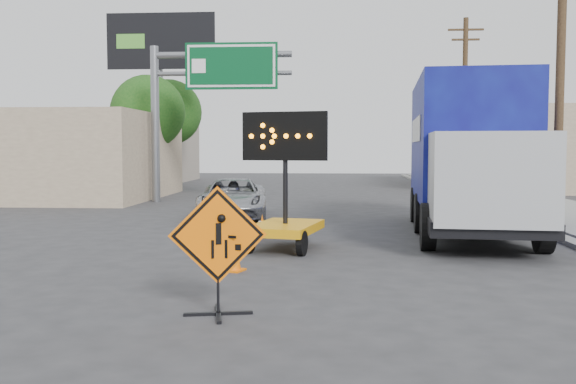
# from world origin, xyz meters

# --- Properties ---
(ground) EXTENTS (100.00, 100.00, 0.00)m
(ground) POSITION_xyz_m (0.00, 0.00, 0.00)
(ground) COLOR #2D2D30
(ground) RESTS_ON ground
(curb_right) EXTENTS (0.40, 60.00, 0.12)m
(curb_right) POSITION_xyz_m (7.20, 15.00, 0.06)
(curb_right) COLOR gray
(curb_right) RESTS_ON ground
(sidewalk_right) EXTENTS (4.00, 60.00, 0.15)m
(sidewalk_right) POSITION_xyz_m (9.50, 15.00, 0.07)
(sidewalk_right) COLOR gray
(sidewalk_right) RESTS_ON ground
(storefront_left_near) EXTENTS (14.00, 10.00, 4.00)m
(storefront_left_near) POSITION_xyz_m (-14.00, 20.00, 2.00)
(storefront_left_near) COLOR tan
(storefront_left_near) RESTS_ON ground
(storefront_left_far) EXTENTS (12.00, 10.00, 4.40)m
(storefront_left_far) POSITION_xyz_m (-15.00, 34.00, 2.20)
(storefront_left_far) COLOR gray
(storefront_left_far) RESTS_ON ground
(building_right_far) EXTENTS (10.00, 14.00, 4.60)m
(building_right_far) POSITION_xyz_m (13.00, 30.00, 2.30)
(building_right_far) COLOR tan
(building_right_far) RESTS_ON ground
(highway_gantry) EXTENTS (6.18, 0.38, 6.90)m
(highway_gantry) POSITION_xyz_m (-4.43, 17.96, 5.07)
(highway_gantry) COLOR slate
(highway_gantry) RESTS_ON ground
(billboard) EXTENTS (6.10, 0.54, 9.85)m
(billboard) POSITION_xyz_m (-8.35, 25.87, 7.35)
(billboard) COLOR slate
(billboard) RESTS_ON ground
(utility_pole_near) EXTENTS (1.80, 0.26, 9.00)m
(utility_pole_near) POSITION_xyz_m (8.00, 10.00, 4.68)
(utility_pole_near) COLOR #4C3720
(utility_pole_near) RESTS_ON ground
(utility_pole_far) EXTENTS (1.80, 0.26, 9.00)m
(utility_pole_far) POSITION_xyz_m (8.00, 24.00, 4.68)
(utility_pole_far) COLOR #4C3720
(utility_pole_far) RESTS_ON ground
(tree_left_near) EXTENTS (3.71, 3.71, 6.03)m
(tree_left_near) POSITION_xyz_m (-8.00, 22.00, 4.16)
(tree_left_near) COLOR #4C3720
(tree_left_near) RESTS_ON ground
(tree_left_far) EXTENTS (4.10, 4.10, 6.66)m
(tree_left_far) POSITION_xyz_m (-9.00, 30.00, 4.60)
(tree_left_far) COLOR #4C3720
(tree_left_far) RESTS_ON ground
(construction_sign) EXTENTS (1.38, 0.99, 1.86)m
(construction_sign) POSITION_xyz_m (-0.34, -0.74, 0.98)
(construction_sign) COLOR black
(construction_sign) RESTS_ON ground
(arrow_board) EXTENTS (2.02, 2.51, 3.24)m
(arrow_board) POSITION_xyz_m (0.18, 5.28, 0.72)
(arrow_board) COLOR orange
(arrow_board) RESTS_ON ground
(pickup_truck) EXTENTS (2.77, 5.05, 1.34)m
(pickup_truck) POSITION_xyz_m (-2.13, 11.98, 0.67)
(pickup_truck) COLOR #A6A9AD
(pickup_truck) RESTS_ON ground
(box_truck) EXTENTS (3.44, 9.25, 4.30)m
(box_truck) POSITION_xyz_m (5.02, 8.32, 1.95)
(box_truck) COLOR black
(box_truck) RESTS_ON ground
(cone_a) EXTENTS (0.50, 0.50, 0.78)m
(cone_a) POSITION_xyz_m (-0.64, 2.55, 0.39)
(cone_a) COLOR #FF6C05
(cone_a) RESTS_ON ground
(cone_b) EXTENTS (0.35, 0.35, 0.63)m
(cone_b) POSITION_xyz_m (-1.28, 5.29, 0.32)
(cone_b) COLOR #FF6C05
(cone_b) RESTS_ON ground
(cone_c) EXTENTS (0.42, 0.42, 0.63)m
(cone_c) POSITION_xyz_m (-0.59, 7.19, 0.32)
(cone_c) COLOR #FF6C05
(cone_c) RESTS_ON ground
(cone_d) EXTENTS (0.47, 0.47, 0.80)m
(cone_d) POSITION_xyz_m (-2.42, 8.63, 0.40)
(cone_d) COLOR #FF6C05
(cone_d) RESTS_ON ground
(cone_e) EXTENTS (0.50, 0.50, 0.79)m
(cone_e) POSITION_xyz_m (-2.59, 9.86, 0.39)
(cone_e) COLOR #FF6C05
(cone_e) RESTS_ON ground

